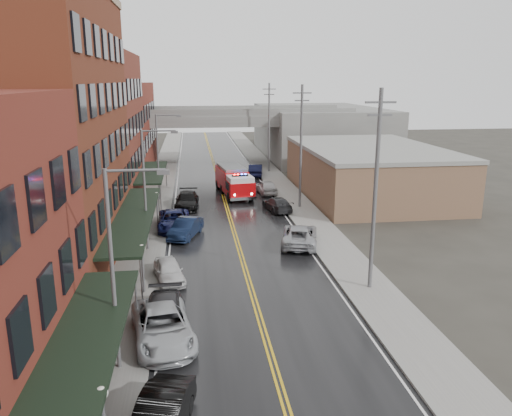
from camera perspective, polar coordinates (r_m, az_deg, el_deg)
road at (r=44.09m, az=-2.78°, el=-1.90°), size 11.00×160.00×0.02m
sidewalk_left at (r=44.12m, az=-12.28°, el=-2.13°), size 3.00×160.00×0.15m
sidewalk_right at (r=45.21m, az=6.48°, el=-1.48°), size 3.00×160.00×0.15m
curb_left at (r=44.00m, az=-10.14°, el=-2.06°), size 0.30×160.00×0.15m
curb_right at (r=44.85m, az=4.43°, el=-1.56°), size 0.30×160.00×0.15m
brick_building_b at (r=36.71m, az=-23.37°, el=7.95°), size 9.00×20.00×18.00m
brick_building_c at (r=53.82m, az=-18.27°, el=8.50°), size 9.00×15.00×15.00m
brick_building_far at (r=71.16m, az=-15.64°, el=8.77°), size 9.00×20.00×12.00m
tan_building at (r=56.52m, az=12.74°, el=4.00°), size 14.00×22.00×5.00m
right_far_block at (r=85.32m, az=7.17°, el=8.69°), size 18.00×30.00×8.00m
awning_0 at (r=19.17m, az=-19.64°, el=-15.94°), size 2.60×16.00×3.09m
awning_1 at (r=36.65m, az=-13.67°, el=-0.87°), size 2.60×18.00×3.09m
awning_2 at (r=53.67m, az=-11.78°, el=4.03°), size 2.60×13.00×3.09m
globe_lamp_0 at (r=17.67m, az=-17.13°, el=-21.17°), size 0.44×0.44×3.12m
globe_lamp_1 at (r=30.08m, az=-12.87°, el=-5.55°), size 0.44×0.44×3.12m
globe_lamp_2 at (r=43.47m, az=-11.26°, el=0.74°), size 0.44×0.44×3.12m
street_lamp_0 at (r=21.66m, az=-15.55°, el=-5.61°), size 2.64×0.22×9.00m
street_lamp_1 at (r=37.02m, az=-12.26°, el=2.86°), size 2.64×0.22×9.00m
street_lamp_2 at (r=52.76m, az=-10.91°, el=6.33°), size 2.64×0.22×9.00m
utility_pole_0 at (r=29.78m, az=13.50°, el=2.21°), size 1.80×0.24×12.00m
utility_pole_1 at (r=48.72m, az=5.17°, el=7.20°), size 1.80×0.24×12.00m
utility_pole_2 at (r=68.27m, az=1.50°, el=9.32°), size 1.80×0.24×12.00m
overpass at (r=74.52m, az=-4.91°, el=9.46°), size 40.00×10.00×7.50m
fire_truck at (r=54.98m, az=-2.51°, el=3.17°), size 4.27×8.72×3.08m
parked_car_left_2 at (r=25.25m, az=-10.61°, el=-13.16°), size 3.66×6.28×1.64m
parked_car_left_3 at (r=26.25m, az=-10.49°, el=-12.13°), size 2.21×5.38×1.56m
parked_car_left_4 at (r=32.29m, az=-9.93°, el=-7.07°), size 2.40×4.30×1.38m
parked_car_left_5 at (r=40.80m, az=-8.05°, el=-2.28°), size 3.07×4.93×1.53m
parked_car_left_6 at (r=43.00m, az=-9.36°, el=-1.42°), size 2.77×5.78×1.59m
parked_car_left_7 at (r=49.99m, az=-7.90°, el=0.87°), size 2.54×5.55×1.57m
parked_car_right_0 at (r=38.66m, az=4.99°, el=-3.11°), size 3.90×6.11×1.57m
parked_car_right_1 at (r=48.52m, az=2.44°, el=0.45°), size 2.68×4.94×1.36m
parked_car_right_2 at (r=55.82m, az=1.22°, el=2.42°), size 2.13×4.68×1.56m
parked_car_right_3 at (r=65.94m, az=-0.05°, el=4.33°), size 2.51×5.18×1.64m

